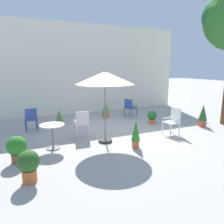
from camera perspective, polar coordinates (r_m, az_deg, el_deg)
The scene contains 15 objects.
ground_plane at distance 7.56m, azimuth 1.37°, elevation -6.05°, with size 60.00×60.00×0.00m, color #ADA7A1.
villa_facade at distance 11.05m, azimuth -7.85°, elevation 11.40°, with size 10.77×0.30×4.47m, color silver.
patio_umbrella_0 at distance 6.41m, azimuth -1.97°, elevation 9.03°, with size 1.82×1.82×2.29m.
cafe_table_0 at distance 6.34m, azimuth -15.92°, elevation -5.27°, with size 0.71×0.71×0.74m.
patio_chair_0 at distance 7.75m, azimuth 16.29°, elevation -1.99°, with size 0.49×0.50×0.95m.
patio_chair_1 at distance 10.05m, azimuth 4.88°, elevation 1.48°, with size 0.63×0.62×0.89m.
patio_chair_2 at distance 7.16m, azimuth -8.25°, elevation -2.69°, with size 0.48×0.45×0.92m.
patio_chair_3 at distance 8.34m, azimuth -21.20°, elevation -1.52°, with size 0.45×0.46×0.88m.
potted_plant_0 at distance 5.80m, azimuth -24.52°, elevation -8.87°, with size 0.49×0.49×0.68m.
potted_plant_1 at distance 10.03m, azimuth -1.74°, elevation 0.84°, with size 0.32×0.32×0.81m.
potted_plant_2 at distance 6.25m, azimuth 6.49°, elevation -5.70°, with size 0.27×0.27×0.85m.
potted_plant_3 at distance 9.19m, azimuth 23.52°, elevation -0.82°, with size 0.34×0.34×0.89m.
potted_plant_4 at distance 4.76m, azimuth -21.79°, elevation -13.07°, with size 0.46×0.46×0.70m.
potted_plant_5 at distance 9.00m, azimuth 10.84°, elevation -1.30°, with size 0.38×0.38×0.55m.
potted_plant_6 at distance 9.02m, azimuth -14.15°, elevation -1.43°, with size 0.32×0.32×0.63m.
Camera 1 is at (-3.05, -6.50, 2.36)m, focal length 33.56 mm.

